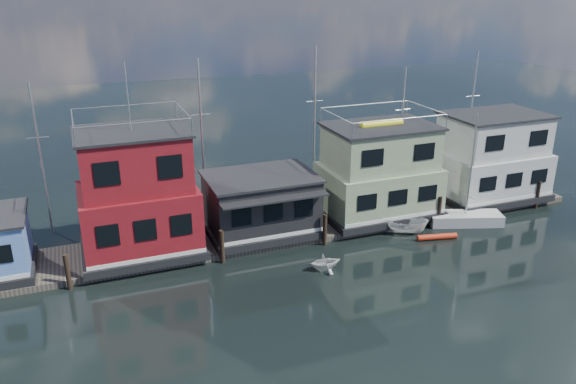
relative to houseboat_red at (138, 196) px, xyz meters
name	(u,v)px	position (x,y,z in m)	size (l,w,h in m)	color
ground	(346,329)	(8.50, -12.00, -4.10)	(160.00, 160.00, 0.00)	black
dock	(268,232)	(8.50, 0.00, -3.90)	(48.00, 5.00, 0.40)	#595147
houseboat_red	(138,196)	(0.00, 0.00, 0.00)	(7.40, 5.90, 11.86)	black
houseboat_dark	(261,204)	(8.00, -0.02, -1.69)	(7.40, 6.10, 4.06)	black
houseboat_green	(379,173)	(17.00, 0.00, -0.55)	(8.40, 5.90, 7.03)	black
houseboat_white	(491,158)	(27.00, 0.00, -0.57)	(8.40, 5.90, 6.66)	black
pilings	(278,238)	(8.17, -2.80, -3.00)	(42.28, 0.28, 2.20)	#2D2116
background_masts	(300,131)	(13.26, 6.00, 1.45)	(36.40, 0.16, 12.00)	silver
day_sailer	(465,218)	(22.46, -3.30, -3.64)	(5.45, 3.30, 8.15)	beige
motorboat	(405,226)	(17.42, -3.19, -3.49)	(1.19, 3.17, 1.23)	white
red_kayak	(437,237)	(19.00, -4.81, -3.90)	(0.41, 0.41, 2.77)	red
dinghy_white	(325,262)	(10.08, -5.92, -3.57)	(1.74, 2.01, 1.06)	silver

